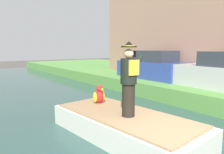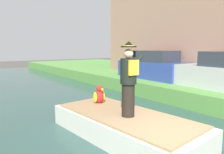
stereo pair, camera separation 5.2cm
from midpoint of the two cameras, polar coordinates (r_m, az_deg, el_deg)
name	(u,v)px [view 1 (the left image)]	position (r m, az deg, el deg)	size (l,w,h in m)	color
boat	(124,125)	(5.68, 3.05, -12.78)	(2.18, 4.35, 0.61)	silver
person_pirate	(129,79)	(5.19, 4.27, -0.67)	(0.61, 0.42, 1.85)	black
parrot_plush	(99,95)	(6.56, -3.74, -4.93)	(0.36, 0.35, 0.57)	red
parked_car_blue	(152,66)	(11.87, 10.60, 2.80)	(1.70, 4.00, 1.50)	#2D4293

